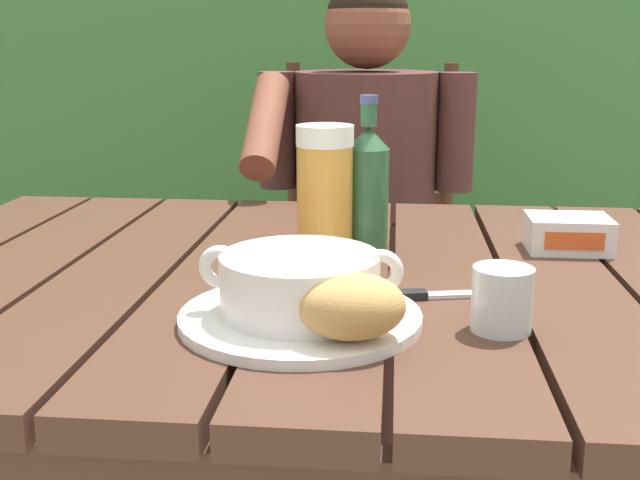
# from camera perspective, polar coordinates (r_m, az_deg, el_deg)

# --- Properties ---
(dining_table) EXTENTS (1.35, 0.91, 0.73)m
(dining_table) POSITION_cam_1_polar(r_m,az_deg,el_deg) (1.10, 1.21, -6.54)
(dining_table) COLOR #482B1E
(dining_table) RESTS_ON ground_plane
(hedge_backdrop) EXTENTS (4.09, 0.88, 2.87)m
(hedge_backdrop) POSITION_cam_1_polar(r_m,az_deg,el_deg) (2.85, 4.59, 16.69)
(hedge_backdrop) COLOR #3D6F36
(hedge_backdrop) RESTS_ON ground_plane
(chair_near_diner) EXTENTS (0.45, 0.44, 0.98)m
(chair_near_diner) POSITION_cam_1_polar(r_m,az_deg,el_deg) (2.00, 3.43, -2.05)
(chair_near_diner) COLOR #492A1B
(chair_near_diner) RESTS_ON ground_plane
(person_eating) EXTENTS (0.48, 0.47, 1.18)m
(person_eating) POSITION_cam_1_polar(r_m,az_deg,el_deg) (1.75, 3.18, 3.21)
(person_eating) COLOR #502C29
(person_eating) RESTS_ON ground_plane
(serving_plate) EXTENTS (0.27, 0.27, 0.01)m
(serving_plate) POSITION_cam_1_polar(r_m,az_deg,el_deg) (0.87, -1.46, -5.69)
(serving_plate) COLOR white
(serving_plate) RESTS_ON dining_table
(soup_bowl) EXTENTS (0.23, 0.18, 0.08)m
(soup_bowl) POSITION_cam_1_polar(r_m,az_deg,el_deg) (0.86, -1.48, -3.11)
(soup_bowl) COLOR white
(soup_bowl) RESTS_ON serving_plate
(bread_roll) EXTENTS (0.13, 0.11, 0.07)m
(bread_roll) POSITION_cam_1_polar(r_m,az_deg,el_deg) (0.79, 2.37, -4.91)
(bread_roll) COLOR tan
(bread_roll) RESTS_ON serving_plate
(beer_glass) EXTENTS (0.08, 0.08, 0.19)m
(beer_glass) POSITION_cam_1_polar(r_m,az_deg,el_deg) (1.09, 0.36, 3.40)
(beer_glass) COLOR gold
(beer_glass) RESTS_ON dining_table
(beer_bottle) EXTENTS (0.06, 0.06, 0.23)m
(beer_bottle) POSITION_cam_1_polar(r_m,az_deg,el_deg) (1.12, 3.52, 3.70)
(beer_bottle) COLOR #2A5934
(beer_bottle) RESTS_ON dining_table
(water_glass_small) EXTENTS (0.07, 0.07, 0.07)m
(water_glass_small) POSITION_cam_1_polar(r_m,az_deg,el_deg) (0.86, 13.24, -4.26)
(water_glass_small) COLOR silver
(water_glass_small) RESTS_ON dining_table
(butter_tub) EXTENTS (0.12, 0.09, 0.05)m
(butter_tub) POSITION_cam_1_polar(r_m,az_deg,el_deg) (1.22, 17.78, 0.46)
(butter_tub) COLOR white
(butter_tub) RESTS_ON dining_table
(table_knife) EXTENTS (0.16, 0.05, 0.01)m
(table_knife) POSITION_cam_1_polar(r_m,az_deg,el_deg) (0.96, 7.66, -4.03)
(table_knife) COLOR silver
(table_knife) RESTS_ON dining_table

